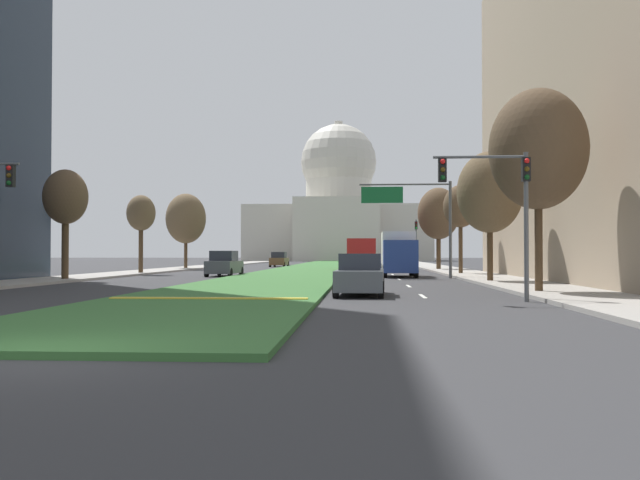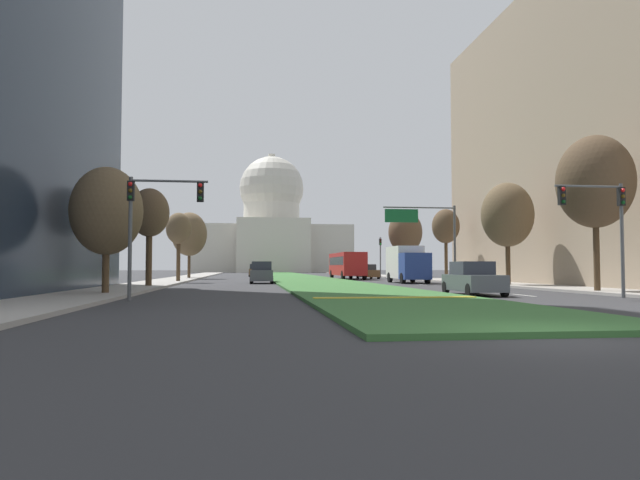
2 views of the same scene
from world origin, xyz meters
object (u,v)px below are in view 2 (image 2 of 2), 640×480
at_px(street_tree_left_far, 179,229).
at_px(street_tree_right_distant, 405,232).
at_px(street_tree_right_far, 446,227).
at_px(sedan_far_horizon, 256,271).
at_px(street_tree_left_mid, 150,214).
at_px(street_tree_right_mid, 507,215).
at_px(overhead_guide_sign, 428,227).
at_px(traffic_light_near_right, 604,214).
at_px(street_tree_left_distant, 189,234).
at_px(capitol_building, 272,229).
at_px(traffic_light_near_left, 151,210).
at_px(street_tree_right_near, 595,182).
at_px(street_tree_left_near, 107,211).
at_px(city_bus, 347,264).
at_px(sedan_lead_stopped, 473,279).
at_px(sedan_midblock, 262,273).
at_px(sedan_distant, 368,272).
at_px(box_truck_delivery, 407,264).
at_px(traffic_light_far_right, 380,252).

bearing_deg(street_tree_left_far, street_tree_right_distant, 29.64).
distance_m(street_tree_right_far, sedan_far_horizon, 34.45).
height_order(street_tree_left_mid, street_tree_right_mid, street_tree_right_mid).
height_order(overhead_guide_sign, street_tree_left_far, overhead_guide_sign).
height_order(traffic_light_near_right, street_tree_left_distant, street_tree_left_distant).
relative_size(capitol_building, traffic_light_near_left, 7.61).
height_order(street_tree_right_near, street_tree_left_mid, street_tree_right_near).
bearing_deg(street_tree_left_near, city_bus, 62.66).
xyz_separation_m(street_tree_right_far, sedan_lead_stopped, (-7.61, -25.20, -4.43)).
xyz_separation_m(sedan_midblock, sedan_far_horizon, (-0.09, 33.01, -0.02)).
relative_size(street_tree_left_distant, sedan_lead_stopped, 1.70).
bearing_deg(overhead_guide_sign, street_tree_left_near, -142.36).
height_order(street_tree_left_far, sedan_distant, street_tree_left_far).
distance_m(street_tree_right_distant, sedan_midblock, 25.01).
bearing_deg(street_tree_right_mid, overhead_guide_sign, 117.42).
height_order(traffic_light_near_left, city_bus, traffic_light_near_left).
height_order(street_tree_left_far, street_tree_right_distant, street_tree_right_distant).
bearing_deg(box_truck_delivery, traffic_light_near_right, -84.69).
relative_size(traffic_light_far_right, street_tree_right_far, 0.75).
relative_size(street_tree_left_mid, sedan_lead_stopped, 1.47).
bearing_deg(sedan_midblock, sedan_distant, 52.94).
xyz_separation_m(street_tree_right_far, sedan_midblock, (-17.56, -3.75, -4.36)).
bearing_deg(street_tree_left_near, traffic_light_near_right, -12.34).
height_order(capitol_building, street_tree_left_distant, capitol_building).
relative_size(street_tree_right_near, street_tree_right_mid, 1.14).
height_order(capitol_building, street_tree_left_mid, capitol_building).
bearing_deg(traffic_light_near_right, street_tree_right_near, 61.20).
distance_m(street_tree_left_near, street_tree_left_far, 23.03).
bearing_deg(street_tree_right_near, street_tree_right_mid, 90.13).
xyz_separation_m(traffic_light_near_right, sedan_far_horizon, (-14.95, 57.74, -2.96)).
height_order(traffic_light_near_right, street_tree_right_mid, street_tree_right_mid).
bearing_deg(sedan_lead_stopped, traffic_light_far_right, 82.63).
bearing_deg(street_tree_right_near, street_tree_right_far, 89.22).
bearing_deg(city_bus, traffic_light_near_right, -82.95).
distance_m(street_tree_right_near, street_tree_left_mid, 27.46).
relative_size(street_tree_left_mid, sedan_far_horizon, 1.49).
height_order(street_tree_right_near, sedan_far_horizon, street_tree_right_near).
distance_m(capitol_building, city_bus, 84.21).
relative_size(sedan_lead_stopped, sedan_midblock, 0.98).
bearing_deg(street_tree_right_near, sedan_far_horizon, 107.95).
bearing_deg(traffic_light_near_left, street_tree_right_distant, 61.29).
xyz_separation_m(capitol_building, overhead_guide_sign, (8.75, -101.66, -6.42)).
bearing_deg(street_tree_right_near, street_tree_left_mid, 155.67).
bearing_deg(sedan_far_horizon, sedan_lead_stopped, -79.57).
bearing_deg(street_tree_left_mid, sedan_midblock, 49.58).
relative_size(traffic_light_far_right, sedan_lead_stopped, 1.14).
height_order(street_tree_left_mid, sedan_far_horizon, street_tree_left_mid).
bearing_deg(street_tree_left_far, city_bus, 34.35).
distance_m(street_tree_left_mid, box_truck_delivery, 22.45).
bearing_deg(street_tree_right_far, traffic_light_near_left, -129.41).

